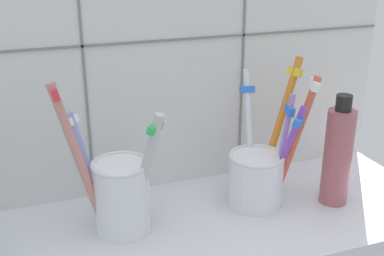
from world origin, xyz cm
name	(u,v)px	position (x,y,z in cm)	size (l,w,h in cm)	color
counter_slab	(197,230)	(0.00, 0.00, 1.00)	(64.00, 22.00, 2.00)	silver
tile_wall_back	(165,37)	(0.00, 12.00, 22.50)	(64.00, 2.20, 45.00)	silver
toothbrush_cup_left	(120,191)	(-8.93, 1.82, 7.04)	(11.81, 7.75, 18.90)	white
toothbrush_cup_right	(260,171)	(9.27, 1.94, 6.52)	(11.37, 11.24, 18.37)	white
soap_bottle	(338,155)	(18.65, -1.19, 8.65)	(3.60, 3.60, 14.64)	#A5575F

